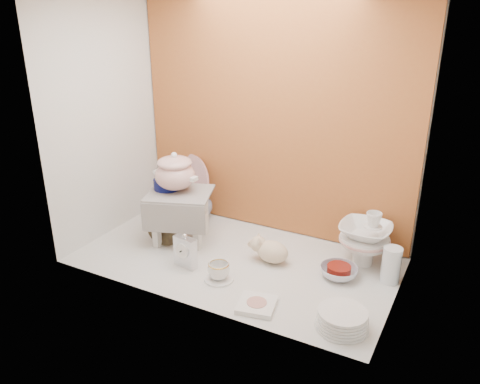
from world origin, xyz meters
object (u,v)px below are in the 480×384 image
(gold_rim_teacup, at_px, (219,271))
(dinner_plate_stack, at_px, (342,319))
(floral_platter, at_px, (187,185))
(mantel_clock, at_px, (185,251))
(step_stool, at_px, (181,216))
(blue_white_vase, at_px, (195,202))
(porcelain_tower, at_px, (365,237))
(plush_pig, at_px, (272,252))
(crystal_bowl, at_px, (339,272))
(soup_tureen, at_px, (175,171))

(gold_rim_teacup, xyz_separation_m, dinner_plate_stack, (0.70, -0.09, -0.01))
(floral_platter, bearing_deg, gold_rim_teacup, -45.65)
(mantel_clock, xyz_separation_m, dinner_plate_stack, (0.94, -0.12, -0.06))
(step_stool, bearing_deg, blue_white_vase, 86.78)
(porcelain_tower, bearing_deg, mantel_clock, -150.02)
(blue_white_vase, bearing_deg, step_stool, -73.19)
(step_stool, xyz_separation_m, dinner_plate_stack, (1.15, -0.38, -0.12))
(plush_pig, distance_m, gold_rim_teacup, 0.35)
(plush_pig, bearing_deg, step_stool, -161.11)
(gold_rim_teacup, distance_m, crystal_bowl, 0.65)
(mantel_clock, bearing_deg, gold_rim_teacup, 0.45)
(blue_white_vase, distance_m, crystal_bowl, 1.13)
(floral_platter, relative_size, dinner_plate_stack, 1.78)
(soup_tureen, bearing_deg, gold_rim_teacup, -32.93)
(step_stool, xyz_separation_m, soup_tureen, (-0.04, 0.02, 0.28))
(soup_tureen, xyz_separation_m, dinner_plate_stack, (1.18, -0.40, -0.40))
(dinner_plate_stack, relative_size, porcelain_tower, 0.75)
(step_stool, bearing_deg, porcelain_tower, -7.30)
(plush_pig, height_order, gold_rim_teacup, plush_pig)
(blue_white_vase, relative_size, crystal_bowl, 1.18)
(step_stool, xyz_separation_m, plush_pig, (0.62, 0.01, -0.09))
(mantel_clock, distance_m, gold_rim_teacup, 0.24)
(step_stool, distance_m, crystal_bowl, 1.01)
(blue_white_vase, height_order, porcelain_tower, porcelain_tower)
(floral_platter, height_order, plush_pig, floral_platter)
(plush_pig, xyz_separation_m, crystal_bowl, (0.38, 0.02, -0.04))
(crystal_bowl, bearing_deg, gold_rim_teacup, -149.63)
(step_stool, bearing_deg, soup_tureen, 136.61)
(soup_tureen, height_order, plush_pig, soup_tureen)
(step_stool, bearing_deg, floral_platter, 98.26)
(blue_white_vase, xyz_separation_m, dinner_plate_stack, (1.24, -0.69, -0.08))
(plush_pig, bearing_deg, gold_rim_teacup, -102.10)
(floral_platter, xyz_separation_m, plush_pig, (0.81, -0.34, -0.14))
(soup_tureen, bearing_deg, mantel_clock, -48.56)
(dinner_plate_stack, bearing_deg, blue_white_vase, 150.93)
(mantel_clock, bearing_deg, step_stool, 137.48)
(floral_platter, xyz_separation_m, gold_rim_teacup, (0.63, -0.65, -0.15))
(soup_tureen, height_order, mantel_clock, soup_tureen)
(step_stool, xyz_separation_m, crystal_bowl, (1.00, 0.03, -0.13))
(floral_platter, bearing_deg, crystal_bowl, -14.96)
(plush_pig, height_order, porcelain_tower, porcelain_tower)
(blue_white_vase, relative_size, porcelain_tower, 0.73)
(porcelain_tower, bearing_deg, gold_rim_teacup, -139.72)
(dinner_plate_stack, bearing_deg, soup_tureen, 161.50)
(step_stool, xyz_separation_m, blue_white_vase, (-0.09, 0.31, -0.04))
(soup_tureen, bearing_deg, floral_platter, 114.44)
(plush_pig, bearing_deg, porcelain_tower, 45.22)
(mantel_clock, bearing_deg, dinner_plate_stack, 1.66)
(floral_platter, distance_m, crystal_bowl, 1.25)
(floral_platter, relative_size, gold_rim_teacup, 3.74)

